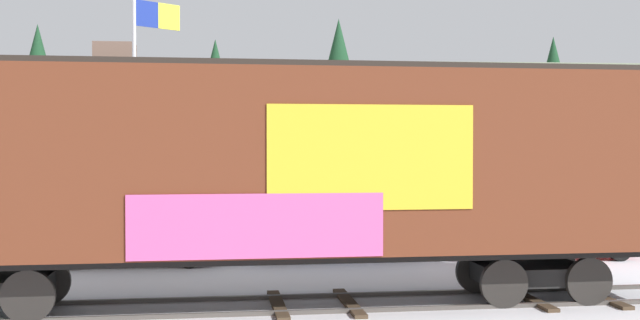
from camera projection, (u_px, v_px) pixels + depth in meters
The scene contains 8 objects.
ground_plane at pixel (213, 308), 14.35m from camera, with size 260.00×260.00×0.00m, color silver.
track at pixel (254, 305), 14.39m from camera, with size 59.98×5.30×0.08m.
freight_car at pixel (273, 165), 14.38m from camera, with size 16.61×3.99×4.67m.
flagpole at pixel (144, 79), 23.53m from camera, with size 1.37×1.14×7.80m.
hillside at pixel (252, 123), 90.40m from camera, with size 135.68×34.80×16.02m.
parked_car_black at pixel (128, 230), 19.63m from camera, with size 4.50×2.05×1.75m.
parked_car_blue at pixel (331, 227), 20.67m from camera, with size 4.83×2.42×1.69m.
parked_car_red at pixel (546, 224), 20.71m from camera, with size 4.81×2.29×1.83m.
Camera 1 is at (0.90, -14.41, 3.08)m, focal length 42.76 mm.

